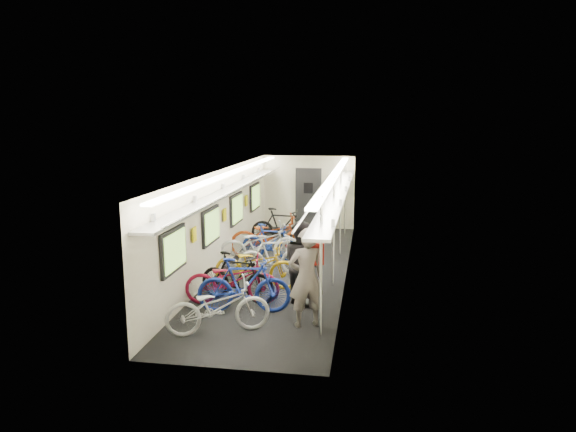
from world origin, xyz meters
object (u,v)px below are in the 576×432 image
(passenger_near, at_px, (306,278))
(passenger_mid, at_px, (301,262))
(backpack, at_px, (316,254))
(bicycle_0, at_px, (218,307))
(bicycle_1, at_px, (244,285))

(passenger_near, bearing_deg, passenger_mid, -101.52)
(passenger_near, relative_size, passenger_mid, 1.06)
(passenger_near, xyz_separation_m, passenger_mid, (-0.23, 1.11, -0.05))
(backpack, bearing_deg, passenger_near, -160.89)
(bicycle_0, bearing_deg, backpack, -91.26)
(passenger_mid, height_order, backpack, passenger_mid)
(bicycle_0, relative_size, passenger_near, 1.01)
(passenger_near, distance_m, backpack, 0.44)
(bicycle_0, relative_size, bicycle_1, 1.00)
(bicycle_0, distance_m, bicycle_1, 1.00)
(bicycle_0, bearing_deg, passenger_near, -92.96)
(bicycle_1, bearing_deg, backpack, -111.43)
(bicycle_1, height_order, passenger_near, passenger_near)
(bicycle_1, bearing_deg, bicycle_0, 160.22)
(passenger_near, bearing_deg, backpack, -167.06)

